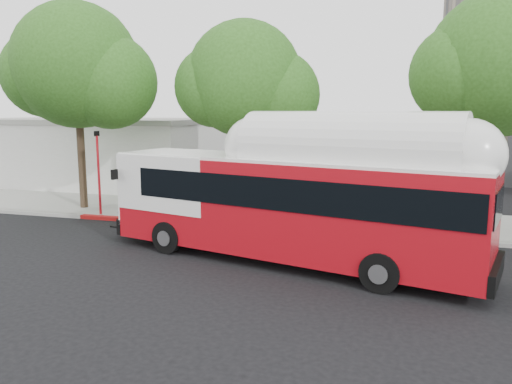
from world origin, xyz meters
TOP-DOWN VIEW (x-y plane):
  - ground at (0.00, 0.00)m, footprint 120.00×120.00m
  - sidewalk at (0.00, 6.50)m, footprint 60.00×5.00m
  - curb_strip at (0.00, 3.90)m, footprint 60.00×0.30m
  - red_curb_segment at (-3.00, 3.90)m, footprint 10.00×0.32m
  - street_tree_left at (-8.53, 5.56)m, footprint 6.67×5.80m
  - street_tree_mid at (-0.59, 6.06)m, footprint 5.75×5.00m
  - street_tree_right at (9.44, 5.86)m, footprint 6.21×5.40m
  - low_commercial_bldg at (-14.00, 14.00)m, footprint 16.20×10.20m
  - transit_bus at (2.31, 0.05)m, footprint 13.06×5.52m
  - signal_pole at (-7.27, 4.25)m, footprint 0.11×0.37m

SIDE VIEW (x-z plane):
  - ground at x=0.00m, z-range 0.00..0.00m
  - sidewalk at x=0.00m, z-range 0.00..0.15m
  - curb_strip at x=0.00m, z-range 0.00..0.15m
  - red_curb_segment at x=-3.00m, z-range 0.00..0.16m
  - transit_bus at x=2.31m, z-range -0.12..3.69m
  - signal_pole at x=-7.27m, z-range 0.05..3.94m
  - low_commercial_bldg at x=-14.00m, z-range 0.03..4.28m
  - street_tree_mid at x=-0.59m, z-range 1.60..10.22m
  - street_tree_right at x=9.44m, z-range 1.67..10.85m
  - street_tree_left at x=-8.53m, z-range 1.73..11.47m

